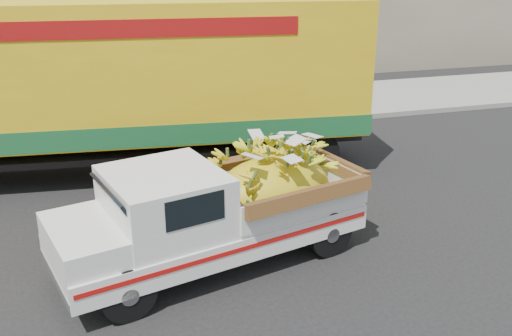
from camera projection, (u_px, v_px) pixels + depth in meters
name	position (u px, v px, depth m)	size (l,w,h in m)	color
ground	(208.00, 289.00, 8.52)	(100.00, 100.00, 0.00)	black
curb	(149.00, 134.00, 15.43)	(60.00, 0.25, 0.15)	gray
sidewalk	(141.00, 114.00, 17.31)	(60.00, 4.00, 0.14)	gray
pickup_truck	(233.00, 205.00, 9.10)	(5.17, 2.95, 1.71)	black
semi_trailer	(92.00, 81.00, 12.14)	(12.04, 3.75, 3.80)	black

